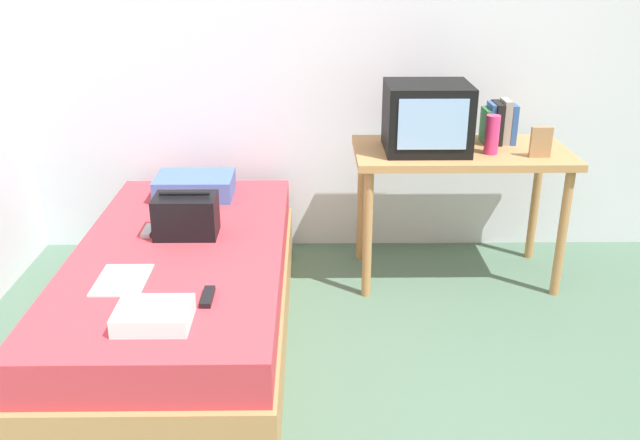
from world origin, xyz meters
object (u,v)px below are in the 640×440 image
(pillow, at_px, (195,186))
(magazine, at_px, (122,280))
(desk, at_px, (460,166))
(water_bottle, at_px, (492,135))
(remote_silver, at_px, (148,231))
(picture_frame, at_px, (541,142))
(handbag, at_px, (186,216))
(book_row, at_px, (499,123))
(folded_towel, at_px, (154,316))
(tv, at_px, (427,117))
(bed, at_px, (183,293))
(remote_dark, at_px, (208,297))

(pillow, xyz_separation_m, magazine, (-0.15, -1.05, -0.06))
(desk, xyz_separation_m, magazine, (-1.62, -0.98, -0.19))
(pillow, bearing_deg, water_bottle, -5.40)
(magazine, relative_size, remote_silver, 2.01)
(picture_frame, height_order, handbag, picture_frame)
(desk, distance_m, magazine, 1.90)
(desk, xyz_separation_m, book_row, (0.22, 0.12, 0.21))
(water_bottle, distance_m, picture_frame, 0.25)
(handbag, height_order, folded_towel, handbag)
(tv, distance_m, magazine, 1.77)
(picture_frame, relative_size, magazine, 0.56)
(magazine, bearing_deg, pillow, 81.91)
(bed, height_order, pillow, pillow)
(water_bottle, distance_m, handbag, 1.64)
(pillow, height_order, handbag, handbag)
(desk, bearing_deg, folded_towel, -136.47)
(bed, distance_m, remote_silver, 0.36)
(bed, height_order, remote_dark, remote_dark)
(bed, xyz_separation_m, desk, (1.44, 0.64, 0.43))
(bed, distance_m, folded_towel, 0.75)
(pillow, bearing_deg, remote_silver, -105.94)
(water_bottle, xyz_separation_m, book_row, (0.09, 0.21, 0.01))
(pillow, bearing_deg, bed, -87.52)
(book_row, bearing_deg, desk, -151.25)
(desk, height_order, remote_dark, desk)
(book_row, relative_size, magazine, 0.84)
(bed, relative_size, water_bottle, 9.69)
(bed, bearing_deg, folded_towel, -87.39)
(picture_frame, xyz_separation_m, remote_silver, (-1.99, -0.31, -0.36))
(magazine, xyz_separation_m, remote_dark, (0.38, -0.17, 0.01))
(book_row, bearing_deg, water_bottle, -112.84)
(bed, height_order, handbag, handbag)
(desk, height_order, magazine, desk)
(tv, bearing_deg, remote_dark, -132.48)
(bed, height_order, desk, desk)
(handbag, bearing_deg, book_row, 20.46)
(tv, height_order, water_bottle, tv)
(tv, height_order, book_row, tv)
(water_bottle, height_order, picture_frame, water_bottle)
(magazine, xyz_separation_m, folded_towel, (0.21, -0.36, 0.03))
(remote_silver, height_order, folded_towel, folded_towel)
(tv, xyz_separation_m, picture_frame, (0.58, -0.14, -0.10))
(remote_dark, bearing_deg, pillow, 101.00)
(handbag, relative_size, magazine, 1.03)
(book_row, xyz_separation_m, picture_frame, (0.15, -0.28, -0.03))
(magazine, bearing_deg, tv, 34.15)
(tv, height_order, magazine, tv)
(remote_dark, relative_size, remote_silver, 1.08)
(picture_frame, relative_size, pillow, 0.38)
(desk, relative_size, book_row, 4.78)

